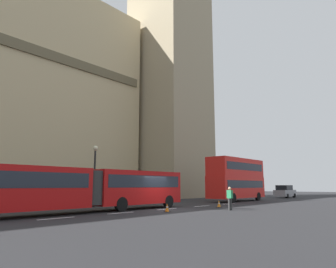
# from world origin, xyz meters

# --- Properties ---
(ground_plane) EXTENTS (160.00, 160.00, 0.00)m
(ground_plane) POSITION_xyz_m (0.00, 0.00, 0.00)
(ground_plane) COLOR #262628
(lane_centre_marking) EXTENTS (25.20, 0.16, 0.01)m
(lane_centre_marking) POSITION_xyz_m (-1.80, 0.00, 0.01)
(lane_centre_marking) COLOR silver
(lane_centre_marking) RESTS_ON ground_plane
(articulated_bus) EXTENTS (16.97, 2.54, 2.90)m
(articulated_bus) POSITION_xyz_m (-5.42, 1.99, 1.75)
(articulated_bus) COLOR #B20F0F
(articulated_bus) RESTS_ON ground_plane
(double_decker_bus) EXTENTS (9.37, 2.54, 4.90)m
(double_decker_bus) POSITION_xyz_m (15.04, 2.00, 2.71)
(double_decker_bus) COLOR red
(double_decker_bus) RESTS_ON ground_plane
(sedan_lead) EXTENTS (4.40, 1.86, 1.85)m
(sedan_lead) POSITION_xyz_m (28.91, 1.72, 0.91)
(sedan_lead) COLOR gray
(sedan_lead) RESTS_ON ground_plane
(traffic_cone_west) EXTENTS (0.36, 0.36, 0.58)m
(traffic_cone_west) POSITION_xyz_m (-1.48, -1.75, 0.28)
(traffic_cone_west) COLOR black
(traffic_cone_west) RESTS_ON ground_plane
(traffic_cone_middle) EXTENTS (0.36, 0.36, 0.58)m
(traffic_cone_middle) POSITION_xyz_m (4.96, -1.86, 0.28)
(traffic_cone_middle) COLOR black
(traffic_cone_middle) RESTS_ON ground_plane
(street_lamp) EXTENTS (0.44, 0.44, 5.27)m
(street_lamp) POSITION_xyz_m (-1.70, 6.50, 3.06)
(street_lamp) COLOR black
(street_lamp) RESTS_ON ground_plane
(pedestrian_near_cones) EXTENTS (0.36, 0.43, 1.69)m
(pedestrian_near_cones) POSITION_xyz_m (2.66, -4.27, 0.91)
(pedestrian_near_cones) COLOR #333333
(pedestrian_near_cones) RESTS_ON ground_plane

